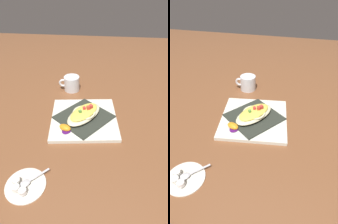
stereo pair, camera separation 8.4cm
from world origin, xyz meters
The scene contains 11 objects.
ground_plane centered at (0.00, 0.00, 0.00)m, with size 2.60×2.60×0.00m, color brown.
square_plate centered at (0.00, 0.00, 0.01)m, with size 0.29×0.29×0.02m, color silver.
folded_napkin centered at (0.00, 0.00, 0.02)m, with size 0.21×0.20×0.01m, color #2B3029.
gratin_dish centered at (0.00, 0.00, 0.04)m, with size 0.19×0.21×0.05m.
orange_garnish centered at (0.07, 0.09, 0.02)m, with size 0.06×0.06×0.02m.
coffee_mug centered at (0.10, -0.26, 0.04)m, with size 0.11×0.08×0.08m.
creamer_saucer centered at (0.15, 0.34, 0.00)m, with size 0.13×0.13×0.01m, color silver.
spoon centered at (0.14, 0.34, 0.01)m, with size 0.08×0.08×0.01m.
creamer_cup_0 centered at (0.18, 0.34, 0.02)m, with size 0.02×0.02×0.02m, color white.
creamer_cup_1 centered at (0.17, 0.36, 0.02)m, with size 0.02×0.02×0.02m, color white.
creamer_cup_2 centered at (0.15, 0.37, 0.02)m, with size 0.02×0.02×0.02m, color white.
Camera 1 is at (-0.07, 0.66, 0.56)m, focal length 30.94 mm.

